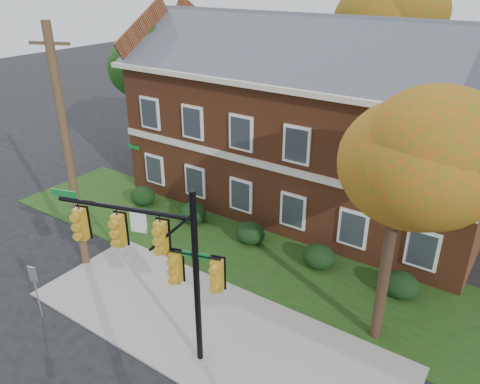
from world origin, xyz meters
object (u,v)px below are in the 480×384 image
Objects in this scene: tree_left_rear at (151,64)px; utility_pole at (68,154)px; hedge_far_right at (401,285)px; tree_far_rear at (395,22)px; hedge_left at (193,213)px; hedge_right at (319,257)px; hedge_center at (251,233)px; hedge_far_left at (143,196)px; traffic_signal at (161,257)px; tree_near_right at (410,161)px; sign_post at (35,283)px; apartment_building at (308,114)px.

utility_pole is (4.73, -9.62, -1.59)m from tree_left_rear.
tree_left_rear reaches higher than hedge_far_right.
tree_far_rear is at bearing 48.06° from utility_pole.
hedge_left is 1.00× the size of hedge_right.
utility_pole reaches higher than hedge_right.
hedge_center is 8.71m from utility_pole.
utility_pole reaches higher than hedge_far_right.
hedge_left is 7.00m from hedge_right.
hedge_far_right is (10.50, 0.00, 0.00)m from hedge_left.
hedge_far_right is (14.00, 0.00, 0.00)m from hedge_far_left.
tree_left_rear reaches higher than traffic_signal.
tree_near_right is at bearing -22.36° from tree_left_rear.
sign_post is (-3.50, -8.70, 0.97)m from hedge_center.
utility_pole reaches higher than traffic_signal.
traffic_signal is 5.78m from sign_post.
hedge_center is 0.12× the size of tree_far_rear.
hedge_right is at bearing 180.00° from hedge_far_right.
apartment_building is 3.05× the size of traffic_signal.
traffic_signal is (11.35, -11.52, -2.85)m from tree_left_rear.
hedge_center is 1.00× the size of hedge_far_right.
tree_left_rear is (-13.23, 4.14, 6.16)m from hedge_right.
hedge_center is 0.63× the size of sign_post.
hedge_right is (3.50, 0.00, 0.00)m from hedge_center.
tree_near_right is (0.22, -2.83, 6.14)m from hedge_far_right.
hedge_left is at bearing 180.00° from hedge_center.
utility_pole is at bearing -63.81° from tree_left_rear.
traffic_signal is at bearing -0.00° from sign_post.
traffic_signal reaches higher than hedge_right.
traffic_signal is 0.61× the size of utility_pole.
hedge_right is 0.16× the size of tree_near_right.
apartment_building is 13.43× the size of hedge_left.
tree_left_rear is at bearing 146.41° from hedge_left.
hedge_far_left is 10.50m from hedge_right.
hedge_left is 3.50m from hedge_center.
tree_far_rear reaches higher than sign_post.
hedge_far_left is 3.50m from hedge_left.
hedge_right is 0.23× the size of traffic_signal.
tree_far_rear is (8.34, 13.09, 8.32)m from hedge_far_left.
tree_far_rear is at bearing 113.37° from hedge_far_right.
hedge_far_left is 0.16× the size of tree_left_rear.
tree_far_rear is (4.84, 13.09, 8.32)m from hedge_left.
sign_post is at bearing -90.00° from hedge_left.
tree_far_rear reaches higher than utility_pole.
tree_left_rear is (-16.95, 6.97, 0.01)m from tree_near_right.
tree_left_rear is (-9.73, -1.12, 1.69)m from apartment_building.
utility_pole is (-12.00, -5.48, 4.57)m from hedge_far_right.
tree_near_right is 0.97× the size of tree_left_rear.
hedge_center is (3.50, 0.00, 0.00)m from hedge_left.
apartment_building is 9.82m from hedge_far_left.
sign_post is at bearing -128.82° from hedge_right.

